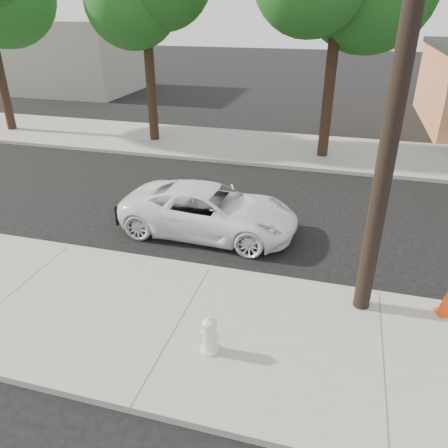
{
  "coord_description": "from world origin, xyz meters",
  "views": [
    {
      "loc": [
        2.79,
        -10.87,
        5.98
      ],
      "look_at": [
        0.14,
        -1.35,
        1.0
      ],
      "focal_mm": 35.0,
      "sensor_mm": 36.0,
      "label": 1
    }
  ],
  "objects_px": {
    "fire_hydrant": "(210,336)",
    "traffic_cone": "(447,301)",
    "police_cruiser": "(210,210)",
    "utility_pole": "(399,89)"
  },
  "relations": [
    {
      "from": "police_cruiser",
      "to": "traffic_cone",
      "type": "bearing_deg",
      "value": -110.47
    },
    {
      "from": "fire_hydrant",
      "to": "traffic_cone",
      "type": "bearing_deg",
      "value": 30.74
    },
    {
      "from": "utility_pole",
      "to": "fire_hydrant",
      "type": "xyz_separation_m",
      "value": [
        -2.75,
        -2.2,
        -4.19
      ]
    },
    {
      "from": "utility_pole",
      "to": "traffic_cone",
      "type": "distance_m",
      "value": 4.56
    },
    {
      "from": "police_cruiser",
      "to": "fire_hydrant",
      "type": "distance_m",
      "value": 5.07
    },
    {
      "from": "fire_hydrant",
      "to": "traffic_cone",
      "type": "height_order",
      "value": "fire_hydrant"
    },
    {
      "from": "traffic_cone",
      "to": "fire_hydrant",
      "type": "bearing_deg",
      "value": -151.61
    },
    {
      "from": "fire_hydrant",
      "to": "utility_pole",
      "type": "bearing_deg",
      "value": 41.01
    },
    {
      "from": "utility_pole",
      "to": "police_cruiser",
      "type": "relative_size",
      "value": 1.78
    },
    {
      "from": "police_cruiser",
      "to": "traffic_cone",
      "type": "height_order",
      "value": "police_cruiser"
    }
  ]
}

